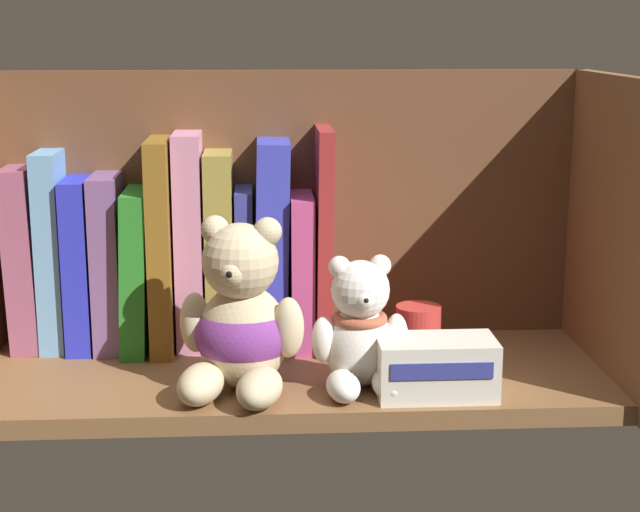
{
  "coord_description": "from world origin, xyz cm",
  "views": [
    {
      "loc": [
        -3.31,
        -101.27,
        37.78
      ],
      "look_at": [
        2.82,
        0.0,
        14.32
      ],
      "focal_mm": 56.6,
      "sensor_mm": 36.0,
      "label": 1
    }
  ],
  "objects_px": {
    "book_8": "(245,265)",
    "book_11": "(322,235)",
    "book_3": "(110,260)",
    "teddy_bear_larger": "(241,323)",
    "book_6": "(190,239)",
    "pillar_candle": "(418,334)",
    "book_0": "(26,258)",
    "book_1": "(54,250)",
    "book_10": "(301,267)",
    "book_4": "(139,266)",
    "book_5": "(164,242)",
    "book_7": "(220,248)",
    "book_9": "(271,242)",
    "teddy_bear_smaller": "(361,333)",
    "small_product_box": "(436,367)",
    "book_2": "(82,262)"
  },
  "relations": [
    {
      "from": "book_2",
      "to": "book_5",
      "type": "xyz_separation_m",
      "value": [
        0.09,
        0.0,
        0.02
      ]
    },
    {
      "from": "book_3",
      "to": "small_product_box",
      "type": "xyz_separation_m",
      "value": [
        0.34,
        -0.19,
        -0.07
      ]
    },
    {
      "from": "book_0",
      "to": "book_8",
      "type": "height_order",
      "value": "book_0"
    },
    {
      "from": "book_3",
      "to": "book_9",
      "type": "distance_m",
      "value": 0.18
    },
    {
      "from": "book_7",
      "to": "teddy_bear_larger",
      "type": "height_order",
      "value": "book_7"
    },
    {
      "from": "book_0",
      "to": "teddy_bear_larger",
      "type": "relative_size",
      "value": 1.17
    },
    {
      "from": "book_8",
      "to": "book_11",
      "type": "relative_size",
      "value": 0.73
    },
    {
      "from": "teddy_bear_smaller",
      "to": "small_product_box",
      "type": "height_order",
      "value": "teddy_bear_smaller"
    },
    {
      "from": "book_9",
      "to": "book_1",
      "type": "bearing_deg",
      "value": 180.0
    },
    {
      "from": "book_1",
      "to": "teddy_bear_smaller",
      "type": "height_order",
      "value": "book_1"
    },
    {
      "from": "book_4",
      "to": "book_5",
      "type": "bearing_deg",
      "value": 0.0
    },
    {
      "from": "book_0",
      "to": "book_10",
      "type": "xyz_separation_m",
      "value": [
        0.31,
        0.0,
        -0.02
      ]
    },
    {
      "from": "book_6",
      "to": "pillar_candle",
      "type": "bearing_deg",
      "value": -19.17
    },
    {
      "from": "book_10",
      "to": "pillar_candle",
      "type": "relative_size",
      "value": 2.76
    },
    {
      "from": "book_5",
      "to": "book_7",
      "type": "bearing_deg",
      "value": 0.0
    },
    {
      "from": "teddy_bear_smaller",
      "to": "book_9",
      "type": "bearing_deg",
      "value": 118.08
    },
    {
      "from": "book_4",
      "to": "book_10",
      "type": "bearing_deg",
      "value": 0.0
    },
    {
      "from": "book_6",
      "to": "book_11",
      "type": "bearing_deg",
      "value": 0.0
    },
    {
      "from": "book_3",
      "to": "teddy_bear_larger",
      "type": "bearing_deg",
      "value": -46.48
    },
    {
      "from": "book_2",
      "to": "book_6",
      "type": "distance_m",
      "value": 0.12
    },
    {
      "from": "book_2",
      "to": "book_6",
      "type": "relative_size",
      "value": 0.8
    },
    {
      "from": "book_10",
      "to": "teddy_bear_larger",
      "type": "height_order",
      "value": "teddy_bear_larger"
    },
    {
      "from": "book_5",
      "to": "pillar_candle",
      "type": "distance_m",
      "value": 0.3
    },
    {
      "from": "book_0",
      "to": "book_6",
      "type": "bearing_deg",
      "value": 0.0
    },
    {
      "from": "book_1",
      "to": "pillar_candle",
      "type": "xyz_separation_m",
      "value": [
        0.4,
        -0.09,
        -0.08
      ]
    },
    {
      "from": "book_10",
      "to": "book_9",
      "type": "bearing_deg",
      "value": 180.0
    },
    {
      "from": "book_6",
      "to": "book_10",
      "type": "height_order",
      "value": "book_6"
    },
    {
      "from": "book_0",
      "to": "book_3",
      "type": "distance_m",
      "value": 0.09
    },
    {
      "from": "book_1",
      "to": "book_3",
      "type": "xyz_separation_m",
      "value": [
        0.06,
        0.0,
        -0.01
      ]
    },
    {
      "from": "book_2",
      "to": "book_4",
      "type": "xyz_separation_m",
      "value": [
        0.06,
        0.0,
        -0.01
      ]
    },
    {
      "from": "book_1",
      "to": "book_4",
      "type": "distance_m",
      "value": 0.1
    },
    {
      "from": "book_0",
      "to": "book_8",
      "type": "distance_m",
      "value": 0.24
    },
    {
      "from": "book_3",
      "to": "book_6",
      "type": "distance_m",
      "value": 0.09
    },
    {
      "from": "book_11",
      "to": "pillar_candle",
      "type": "relative_size",
      "value": 3.93
    },
    {
      "from": "book_6",
      "to": "book_1",
      "type": "bearing_deg",
      "value": 180.0
    },
    {
      "from": "book_3",
      "to": "teddy_bear_larger",
      "type": "distance_m",
      "value": 0.22
    },
    {
      "from": "book_11",
      "to": "book_3",
      "type": "bearing_deg",
      "value": 180.0
    },
    {
      "from": "book_5",
      "to": "book_7",
      "type": "distance_m",
      "value": 0.06
    },
    {
      "from": "book_6",
      "to": "book_9",
      "type": "relative_size",
      "value": 1.04
    },
    {
      "from": "teddy_bear_larger",
      "to": "book_1",
      "type": "bearing_deg",
      "value": 143.35
    },
    {
      "from": "pillar_candle",
      "to": "small_product_box",
      "type": "bearing_deg",
      "value": -88.7
    },
    {
      "from": "book_1",
      "to": "teddy_bear_larger",
      "type": "distance_m",
      "value": 0.27
    },
    {
      "from": "book_9",
      "to": "small_product_box",
      "type": "bearing_deg",
      "value": -49.7
    },
    {
      "from": "small_product_box",
      "to": "book_4",
      "type": "bearing_deg",
      "value": 148.82
    },
    {
      "from": "teddy_bear_smaller",
      "to": "pillar_candle",
      "type": "bearing_deg",
      "value": 46.95
    },
    {
      "from": "book_1",
      "to": "book_10",
      "type": "distance_m",
      "value": 0.28
    },
    {
      "from": "book_7",
      "to": "book_10",
      "type": "relative_size",
      "value": 1.27
    },
    {
      "from": "book_1",
      "to": "book_5",
      "type": "height_order",
      "value": "book_5"
    },
    {
      "from": "book_6",
      "to": "small_product_box",
      "type": "height_order",
      "value": "book_6"
    },
    {
      "from": "book_7",
      "to": "teddy_bear_larger",
      "type": "bearing_deg",
      "value": -80.78
    }
  ]
}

